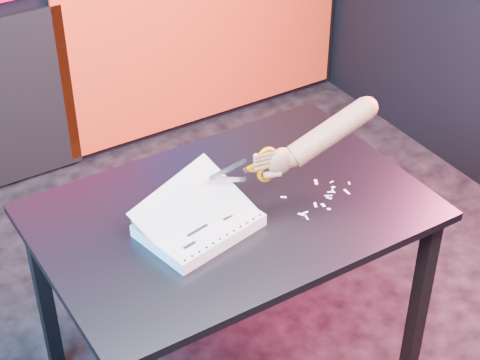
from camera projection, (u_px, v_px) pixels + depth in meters
room at (257, 18)px, 2.35m from camera, size 3.01×3.01×2.71m
work_table at (232, 229)px, 2.64m from camera, size 1.24×0.83×0.75m
printout_stack at (199, 224)px, 2.49m from camera, size 0.40×0.32×0.18m
scissors at (262, 166)px, 2.54m from camera, size 0.23×0.04×0.13m
hand_forearm at (322, 137)px, 2.57m from camera, size 0.42×0.12×0.21m
paper_clippings at (321, 198)px, 2.63m from camera, size 0.25×0.17×0.00m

